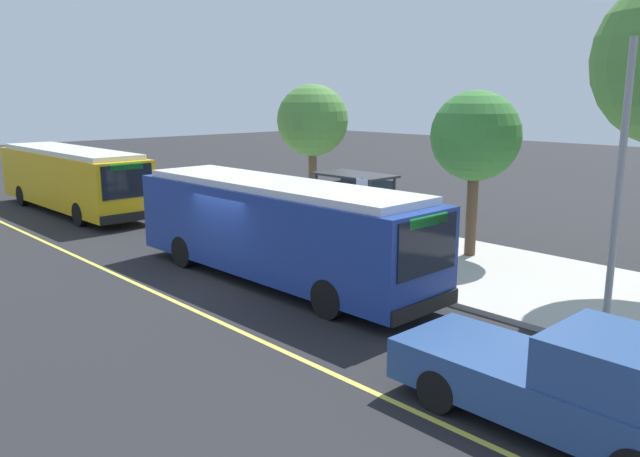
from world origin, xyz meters
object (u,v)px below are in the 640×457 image
Objects in this scene: transit_bus_main at (277,227)px; route_sign_post at (362,211)px; pickup_truck at (569,385)px; waiting_bench at (351,228)px; transit_bus_second at (72,177)px; pedestrian_commuter at (325,216)px.

transit_bus_main is 2.63m from route_sign_post.
waiting_bench is at bearing 149.24° from pickup_truck.
pickup_truck is 3.38× the size of waiting_bench.
pedestrian_commuter is (13.03, 3.88, -0.50)m from transit_bus_second.
pedestrian_commuter is at bearing 153.71° from route_sign_post.
transit_bus_main is 6.78× the size of waiting_bench.
transit_bus_second is (-15.20, 0.09, 0.00)m from transit_bus_main.
route_sign_post is at bearing -26.29° from pedestrian_commuter.
transit_bus_second is at bearing -163.41° from pedestrian_commuter.
transit_bus_second is 13.61m from pedestrian_commuter.
transit_bus_main is 5.17m from waiting_bench.
route_sign_post is 1.66× the size of pedestrian_commuter.
transit_bus_main is at bearing -61.41° from pedestrian_commuter.
transit_bus_main is 4.55m from pedestrian_commuter.
waiting_bench is at bearing 108.93° from transit_bus_main.
pickup_truck is 13.32m from waiting_bench.
pickup_truck is at bearing -11.62° from transit_bus_main.
transit_bus_main is 6.42× the size of pedestrian_commuter.
route_sign_post reaches higher than pedestrian_commuter.
transit_bus_main is at bearing -117.75° from route_sign_post.
route_sign_post is at bearing 62.25° from transit_bus_main.
pedestrian_commuter is at bearing -122.35° from waiting_bench.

